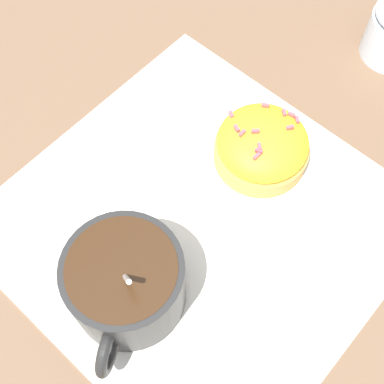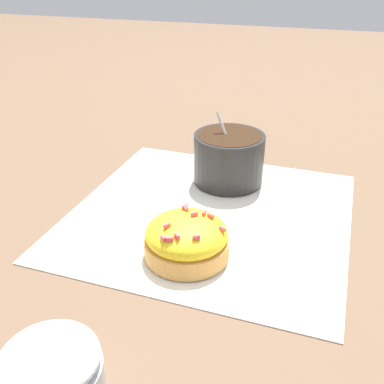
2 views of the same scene
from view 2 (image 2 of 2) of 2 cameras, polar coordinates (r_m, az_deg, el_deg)
The scene contains 5 objects.
ground_plane at distance 0.55m, azimuth 2.30°, elevation -2.87°, with size 3.00×3.00×0.00m, color brown.
paper_napkin at distance 0.55m, azimuth 2.30°, elevation -2.74°, with size 0.33×0.33×0.00m.
coffee_cup at distance 0.61m, azimuth 4.50°, elevation 4.64°, with size 0.11×0.09×0.10m.
frosted_pastry at distance 0.47m, azimuth -0.60°, elevation -5.92°, with size 0.09×0.09×0.05m.
sugar_bowl at distance 0.34m, azimuth -17.16°, elevation -22.12°, with size 0.07×0.07×0.07m.
Camera 2 is at (-0.45, -0.12, 0.29)m, focal length 42.00 mm.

